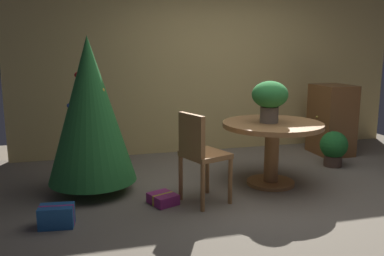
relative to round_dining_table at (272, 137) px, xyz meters
The scene contains 10 objects.
ground_plane 0.68m from the round_dining_table, 105.16° to the right, with size 6.60×6.60×0.00m, color #756B5B.
back_wall_panel 1.97m from the round_dining_table, 93.22° to the left, with size 6.00×0.10×2.60m, color tan.
round_dining_table is the anchor object (origin of this frame).
flower_vase 0.46m from the round_dining_table, behind, with size 0.41×0.41×0.47m.
wooden_chair_left 1.03m from the round_dining_table, 160.00° to the right, with size 0.52×0.54×0.94m.
holiday_tree 2.06m from the round_dining_table, behind, with size 0.95×0.95×1.70m.
gift_box_blue 2.47m from the round_dining_table, 166.53° to the right, with size 0.32×0.22×0.20m.
gift_box_purple 1.46m from the round_dining_table, 168.48° to the right, with size 0.32×0.34×0.10m.
wooden_cabinet 1.85m from the round_dining_table, 35.68° to the left, with size 0.51×0.61×1.03m.
potted_plant 1.27m from the round_dining_table, 22.15° to the left, with size 0.37×0.37×0.48m.
Camera 1 is at (-2.00, -3.83, 1.57)m, focal length 38.62 mm.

